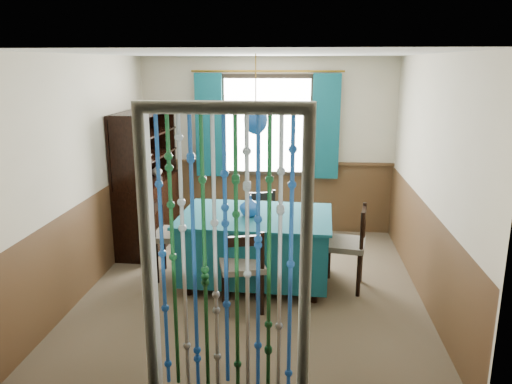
# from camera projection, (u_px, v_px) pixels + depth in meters

# --- Properties ---
(floor) EXTENTS (4.00, 4.00, 0.00)m
(floor) POSITION_uv_depth(u_px,v_px,m) (254.00, 287.00, 5.54)
(floor) COLOR brown
(floor) RESTS_ON ground
(ceiling) EXTENTS (4.00, 4.00, 0.00)m
(ceiling) POSITION_uv_depth(u_px,v_px,m) (253.00, 53.00, 4.91)
(ceiling) COLOR silver
(ceiling) RESTS_ON ground
(wall_back) EXTENTS (3.60, 0.00, 3.60)m
(wall_back) POSITION_uv_depth(u_px,v_px,m) (267.00, 146.00, 7.15)
(wall_back) COLOR beige
(wall_back) RESTS_ON ground
(wall_front) EXTENTS (3.60, 0.00, 3.60)m
(wall_front) POSITION_uv_depth(u_px,v_px,m) (224.00, 244.00, 3.30)
(wall_front) COLOR beige
(wall_front) RESTS_ON ground
(wall_left) EXTENTS (0.00, 4.00, 4.00)m
(wall_left) POSITION_uv_depth(u_px,v_px,m) (88.00, 174.00, 5.39)
(wall_left) COLOR beige
(wall_left) RESTS_ON ground
(wall_right) EXTENTS (0.00, 4.00, 4.00)m
(wall_right) POSITION_uv_depth(u_px,v_px,m) (430.00, 181.00, 5.06)
(wall_right) COLOR beige
(wall_right) RESTS_ON ground
(wainscot_back) EXTENTS (3.60, 0.00, 3.60)m
(wainscot_back) POSITION_uv_depth(u_px,v_px,m) (267.00, 197.00, 7.33)
(wainscot_back) COLOR #4C331D
(wainscot_back) RESTS_ON ground
(wainscot_front) EXTENTS (3.60, 0.00, 3.60)m
(wainscot_front) POSITION_uv_depth(u_px,v_px,m) (226.00, 344.00, 3.50)
(wainscot_front) COLOR #4C331D
(wainscot_front) RESTS_ON ground
(wainscot_left) EXTENTS (0.00, 4.00, 4.00)m
(wainscot_left) POSITION_uv_depth(u_px,v_px,m) (95.00, 239.00, 5.57)
(wainscot_left) COLOR #4C331D
(wainscot_left) RESTS_ON ground
(wainscot_right) EXTENTS (0.00, 4.00, 4.00)m
(wainscot_right) POSITION_uv_depth(u_px,v_px,m) (422.00, 250.00, 5.25)
(wainscot_right) COLOR #4C331D
(wainscot_right) RESTS_ON ground
(window) EXTENTS (1.32, 0.12, 1.42)m
(window) POSITION_uv_depth(u_px,v_px,m) (267.00, 126.00, 7.03)
(window) COLOR black
(window) RESTS_ON wall_back
(doorway) EXTENTS (1.16, 0.12, 2.18)m
(doorway) POSITION_uv_depth(u_px,v_px,m) (226.00, 268.00, 3.40)
(doorway) COLOR silver
(doorway) RESTS_ON ground
(dining_table) EXTENTS (1.70, 1.21, 0.80)m
(dining_table) POSITION_uv_depth(u_px,v_px,m) (256.00, 244.00, 5.55)
(dining_table) COLOR #104754
(dining_table) RESTS_ON floor
(chair_near) EXTENTS (0.51, 0.50, 0.86)m
(chair_near) POSITION_uv_depth(u_px,v_px,m) (243.00, 267.00, 4.92)
(chair_near) COLOR black
(chair_near) RESTS_ON floor
(chair_far) EXTENTS (0.49, 0.47, 0.86)m
(chair_far) POSITION_uv_depth(u_px,v_px,m) (261.00, 224.00, 6.21)
(chair_far) COLOR black
(chair_far) RESTS_ON floor
(chair_left) EXTENTS (0.47, 0.49, 0.95)m
(chair_left) POSITION_uv_depth(u_px,v_px,m) (172.00, 235.00, 5.70)
(chair_left) COLOR black
(chair_left) RESTS_ON floor
(chair_right) EXTENTS (0.51, 0.53, 0.93)m
(chair_right) POSITION_uv_depth(u_px,v_px,m) (347.00, 245.00, 5.41)
(chair_right) COLOR black
(chair_right) RESTS_ON floor
(sideboard) EXTENTS (0.52, 1.40, 1.82)m
(sideboard) POSITION_uv_depth(u_px,v_px,m) (148.00, 200.00, 6.68)
(sideboard) COLOR black
(sideboard) RESTS_ON floor
(pendant_lamp) EXTENTS (0.25, 0.25, 0.82)m
(pendant_lamp) POSITION_uv_depth(u_px,v_px,m) (256.00, 119.00, 5.20)
(pendant_lamp) COLOR olive
(pendant_lamp) RESTS_ON ceiling
(vase_table) EXTENTS (0.25, 0.25, 0.21)m
(vase_table) POSITION_uv_depth(u_px,v_px,m) (250.00, 206.00, 5.41)
(vase_table) COLOR navy
(vase_table) RESTS_ON dining_table
(bowl_shelf) EXTENTS (0.22, 0.22, 0.05)m
(bowl_shelf) POSITION_uv_depth(u_px,v_px,m) (144.00, 156.00, 6.27)
(bowl_shelf) COLOR beige
(bowl_shelf) RESTS_ON sideboard
(vase_sideboard) EXTENTS (0.18, 0.18, 0.17)m
(vase_sideboard) POSITION_uv_depth(u_px,v_px,m) (157.00, 169.00, 6.84)
(vase_sideboard) COLOR beige
(vase_sideboard) RESTS_ON sideboard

